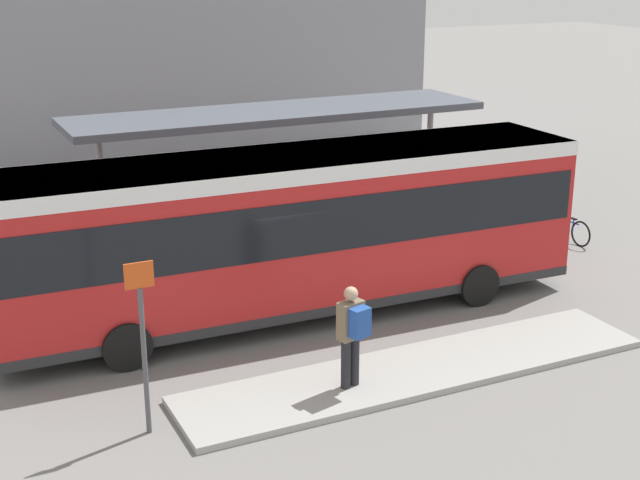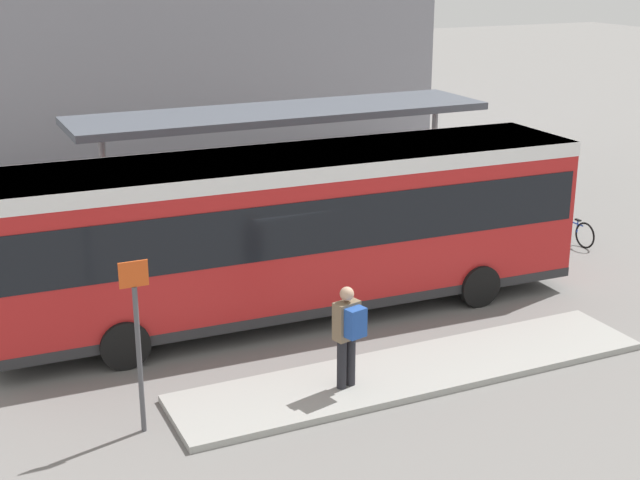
{
  "view_description": "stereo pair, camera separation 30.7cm",
  "coord_description": "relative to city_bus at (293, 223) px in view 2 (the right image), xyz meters",
  "views": [
    {
      "loc": [
        -6.92,
        -15.58,
        7.12
      ],
      "look_at": [
        0.6,
        0.0,
        1.5
      ],
      "focal_mm": 50.0,
      "sensor_mm": 36.0,
      "label": 1
    },
    {
      "loc": [
        -6.64,
        -15.71,
        7.12
      ],
      "look_at": [
        0.6,
        0.0,
        1.5
      ],
      "focal_mm": 50.0,
      "sensor_mm": 36.0,
      "label": 2
    }
  ],
  "objects": [
    {
      "name": "ground_plane",
      "position": [
        -0.01,
        0.0,
        -1.94
      ],
      "size": [
        120.0,
        120.0,
        0.0
      ],
      "primitive_type": "plane",
      "color": "slate"
    },
    {
      "name": "curb_island",
      "position": [
        0.83,
        -3.48,
        -1.88
      ],
      "size": [
        8.78,
        1.8,
        0.12
      ],
      "color": "#9E9E99",
      "rests_on": "ground_plane"
    },
    {
      "name": "city_bus",
      "position": [
        0.0,
        0.0,
        0.0
      ],
      "size": [
        12.05,
        2.83,
        3.33
      ],
      "rotation": [
        0.0,
        0.0,
        -0.02
      ],
      "color": "red",
      "rests_on": "ground_plane"
    },
    {
      "name": "pedestrian_waiting",
      "position": [
        -0.57,
        -3.64,
        -0.79
      ],
      "size": [
        0.48,
        0.53,
        1.79
      ],
      "rotation": [
        0.0,
        0.0,
        1.82
      ],
      "color": "#232328",
      "rests_on": "curb_island"
    },
    {
      "name": "bicycle_blue",
      "position": [
        8.28,
        1.28,
        -1.6
      ],
      "size": [
        0.48,
        1.57,
        0.68
      ],
      "rotation": [
        0.0,
        0.0,
        1.62
      ],
      "color": "black",
      "rests_on": "ground_plane"
    },
    {
      "name": "bicycle_green",
      "position": [
        8.26,
        2.16,
        -1.61
      ],
      "size": [
        0.48,
        1.53,
        0.66
      ],
      "rotation": [
        0.0,
        0.0,
        -1.61
      ],
      "color": "black",
      "rests_on": "ground_plane"
    },
    {
      "name": "bicycle_red",
      "position": [
        8.36,
        3.04,
        -1.58
      ],
      "size": [
        0.48,
        1.68,
        0.72
      ],
      "rotation": [
        0.0,
        0.0,
        -1.5
      ],
      "color": "black",
      "rests_on": "ground_plane"
    },
    {
      "name": "bicycle_white",
      "position": [
        8.48,
        3.92,
        -1.6
      ],
      "size": [
        0.48,
        1.55,
        0.67
      ],
      "rotation": [
        0.0,
        0.0,
        -1.67
      ],
      "color": "black",
      "rests_on": "ground_plane"
    },
    {
      "name": "station_shelter",
      "position": [
        1.68,
        4.65,
        1.3
      ],
      "size": [
        10.53,
        2.58,
        3.39
      ],
      "color": "#4C515B",
      "rests_on": "ground_plane"
    },
    {
      "name": "potted_planter_near_shelter",
      "position": [
        3.37,
        2.12,
        -1.37
      ],
      "size": [
        0.74,
        0.74,
        1.1
      ],
      "color": "slate",
      "rests_on": "ground_plane"
    },
    {
      "name": "potted_planter_far_side",
      "position": [
        -0.73,
        2.48,
        -1.25
      ],
      "size": [
        0.87,
        0.87,
        1.33
      ],
      "color": "slate",
      "rests_on": "ground_plane"
    },
    {
      "name": "platform_sign",
      "position": [
        -4.0,
        -3.41,
        -0.38
      ],
      "size": [
        0.44,
        0.08,
        2.8
      ],
      "color": "#4C4C51",
      "rests_on": "ground_plane"
    }
  ]
}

